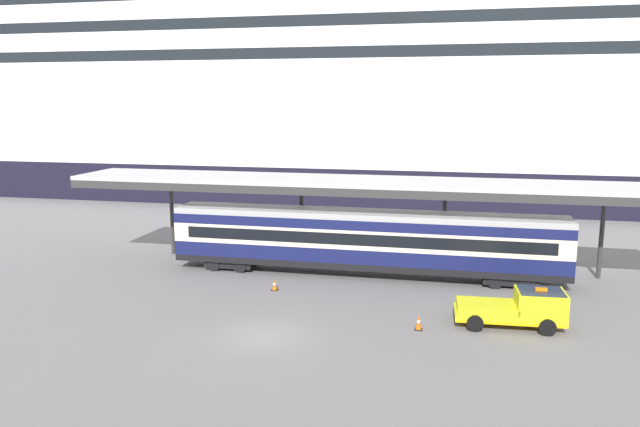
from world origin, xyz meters
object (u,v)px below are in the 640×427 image
Objects in this scene: train_carriage at (365,240)px; traffic_cone_mid at (275,285)px; service_truck at (520,307)px; quay_bollard at (540,314)px; cruise_ship at (253,78)px; traffic_cone_near at (419,322)px.

train_carriage is 35.99× the size of traffic_cone_mid.
train_carriage is 11.41m from service_truck.
quay_bollard is at bearing 30.16° from service_truck.
quay_bollard is at bearing -9.41° from traffic_cone_mid.
service_truck is at bearing -149.84° from quay_bollard.
train_carriage is 4.62× the size of service_truck.
train_carriage is (18.74, -34.48, -11.21)m from cruise_ship.
traffic_cone_near is (-4.78, -1.52, -0.62)m from service_truck.
traffic_cone_near is 9.71m from traffic_cone_mid.
cruise_ship reaches higher than traffic_cone_near.
train_carriage is 6.61m from traffic_cone_mid.
train_carriage is at bearing 114.23° from traffic_cone_near.
traffic_cone_mid is (-13.38, 2.99, -0.66)m from service_truck.
cruise_ship is 51.49m from service_truck.
traffic_cone_near is at bearing -62.32° from cruise_ship.
traffic_cone_mid is 0.71× the size of quay_bollard.
train_carriage reaches higher than traffic_cone_near.
cruise_ship is 43.26m from traffic_cone_mid.
quay_bollard is (14.42, -2.39, 0.18)m from traffic_cone_mid.
train_carriage is at bearing 145.80° from quay_bollard.
traffic_cone_mid is at bearing 152.33° from traffic_cone_near.
traffic_cone_near is 0.79× the size of quay_bollard.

